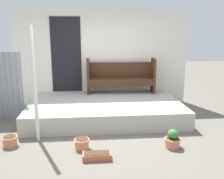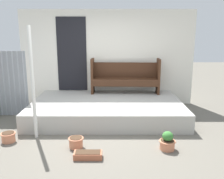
{
  "view_description": "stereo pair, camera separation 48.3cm",
  "coord_description": "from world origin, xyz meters",
  "px_view_note": "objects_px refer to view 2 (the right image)",
  "views": [
    {
      "loc": [
        -0.27,
        -4.64,
        2.03
      ],
      "look_at": [
        0.19,
        0.39,
        0.84
      ],
      "focal_mm": 40.0,
      "sensor_mm": 36.0,
      "label": 1
    },
    {
      "loc": [
        0.21,
        -4.66,
        2.03
      ],
      "look_at": [
        0.19,
        0.39,
        0.84
      ],
      "focal_mm": 40.0,
      "sensor_mm": 36.0,
      "label": 2
    }
  ],
  "objects_px": {
    "flower_pot_left": "(10,136)",
    "flower_pot_middle": "(77,142)",
    "support_post": "(34,84)",
    "bench": "(126,76)",
    "flower_pot_right": "(169,142)",
    "planter_box_rect": "(89,155)"
  },
  "relations": [
    {
      "from": "bench",
      "to": "flower_pot_left",
      "type": "distance_m",
      "value": 3.3
    },
    {
      "from": "bench",
      "to": "support_post",
      "type": "bearing_deg",
      "value": -130.0
    },
    {
      "from": "flower_pot_middle",
      "to": "planter_box_rect",
      "type": "xyz_separation_m",
      "value": [
        0.25,
        -0.39,
        -0.05
      ]
    },
    {
      "from": "flower_pot_left",
      "to": "bench",
      "type": "bearing_deg",
      "value": 44.35
    },
    {
      "from": "planter_box_rect",
      "to": "bench",
      "type": "bearing_deg",
      "value": 75.39
    },
    {
      "from": "support_post",
      "to": "flower_pot_left",
      "type": "bearing_deg",
      "value": -154.97
    },
    {
      "from": "bench",
      "to": "flower_pot_middle",
      "type": "height_order",
      "value": "bench"
    },
    {
      "from": "flower_pot_left",
      "to": "support_post",
      "type": "bearing_deg",
      "value": 25.03
    },
    {
      "from": "support_post",
      "to": "flower_pot_middle",
      "type": "bearing_deg",
      "value": -27.97
    },
    {
      "from": "flower_pot_middle",
      "to": "bench",
      "type": "bearing_deg",
      "value": 68.08
    },
    {
      "from": "support_post",
      "to": "planter_box_rect",
      "type": "xyz_separation_m",
      "value": [
        1.09,
        -0.84,
        -1.01
      ]
    },
    {
      "from": "flower_pot_left",
      "to": "flower_pot_middle",
      "type": "distance_m",
      "value": 1.32
    },
    {
      "from": "flower_pot_left",
      "to": "flower_pot_right",
      "type": "height_order",
      "value": "flower_pot_right"
    },
    {
      "from": "flower_pot_left",
      "to": "flower_pot_right",
      "type": "relative_size",
      "value": 0.84
    },
    {
      "from": "support_post",
      "to": "planter_box_rect",
      "type": "distance_m",
      "value": 1.71
    },
    {
      "from": "flower_pot_middle",
      "to": "flower_pot_right",
      "type": "height_order",
      "value": "flower_pot_right"
    },
    {
      "from": "flower_pot_middle",
      "to": "flower_pot_right",
      "type": "bearing_deg",
      "value": -2.91
    },
    {
      "from": "support_post",
      "to": "bench",
      "type": "height_order",
      "value": "support_post"
    },
    {
      "from": "flower_pot_right",
      "to": "flower_pot_middle",
      "type": "bearing_deg",
      "value": 177.09
    },
    {
      "from": "support_post",
      "to": "flower_pot_left",
      "type": "distance_m",
      "value": 1.09
    },
    {
      "from": "flower_pot_left",
      "to": "planter_box_rect",
      "type": "height_order",
      "value": "flower_pot_left"
    },
    {
      "from": "flower_pot_left",
      "to": "planter_box_rect",
      "type": "relative_size",
      "value": 0.61
    }
  ]
}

